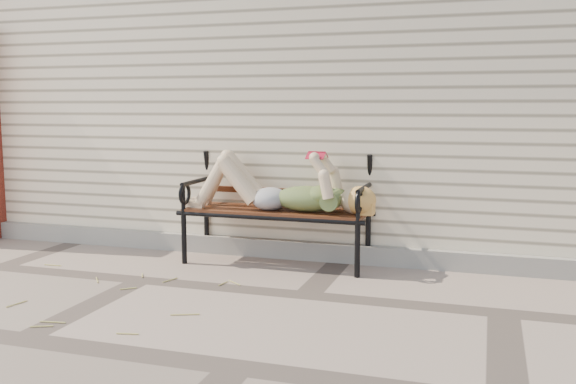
% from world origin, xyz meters
% --- Properties ---
extents(ground, '(80.00, 80.00, 0.00)m').
position_xyz_m(ground, '(0.00, 0.00, 0.00)').
color(ground, gray).
rests_on(ground, ground).
extents(house_wall, '(8.00, 4.00, 3.00)m').
position_xyz_m(house_wall, '(0.00, 3.00, 1.50)').
color(house_wall, beige).
rests_on(house_wall, ground).
extents(foundation_strip, '(8.00, 0.10, 0.15)m').
position_xyz_m(foundation_strip, '(0.00, 0.97, 0.07)').
color(foundation_strip, gray).
rests_on(foundation_strip, ground).
extents(garden_bench, '(1.60, 0.64, 1.03)m').
position_xyz_m(garden_bench, '(0.78, 0.86, 0.58)').
color(garden_bench, black).
rests_on(garden_bench, ground).
extents(reading_woman, '(1.51, 0.34, 0.47)m').
position_xyz_m(reading_woman, '(0.79, 0.74, 0.61)').
color(reading_woman, '#093840').
rests_on(reading_woman, ground).
extents(straw_scatter, '(2.63, 1.71, 0.01)m').
position_xyz_m(straw_scatter, '(-0.64, -0.66, 0.01)').
color(straw_scatter, tan).
rests_on(straw_scatter, ground).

